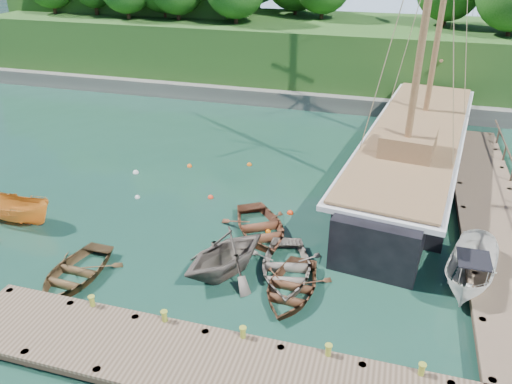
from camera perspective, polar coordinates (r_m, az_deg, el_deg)
ground at (r=22.86m, az=-2.45°, el=-7.82°), size 160.00×160.00×0.00m
dock_near at (r=17.44m, az=-2.96°, el=-19.68°), size 20.00×3.20×1.10m
dock_east at (r=28.27m, az=25.19°, el=-2.21°), size 3.20×24.00×1.10m
bollard_0 at (r=20.82m, az=-17.90°, el=-13.51°), size 0.26×0.26×0.45m
bollard_1 at (r=19.55m, az=-10.22°, el=-15.58°), size 0.26×0.26×0.45m
bollard_2 at (r=18.67m, az=-1.48°, el=-17.57°), size 0.26×0.26×0.45m
bollard_3 at (r=18.25m, az=8.09°, el=-19.26°), size 0.26×0.26×0.45m
rowboat_0 at (r=23.11m, az=-19.95°, el=-9.29°), size 3.20×4.38×0.89m
rowboat_1 at (r=22.15m, az=-3.51°, el=-9.17°), size 5.39×5.62×2.28m
rowboat_2 at (r=21.02m, az=3.94°, el=-11.53°), size 3.15×4.28×0.86m
rowboat_3 at (r=22.01m, az=3.37°, el=-9.45°), size 4.14×5.14×0.94m
rowboat_4 at (r=24.72m, az=0.50°, el=-4.79°), size 5.24×5.69×0.96m
motorboat_orange at (r=28.44m, az=-25.42°, el=-3.10°), size 4.26×1.76×1.62m
cabin_boat_white at (r=23.09m, az=23.01°, el=-9.96°), size 3.03×5.24×1.91m
schooner at (r=31.64m, az=17.43°, el=3.91°), size 8.28×29.16×21.71m
mooring_buoy_0 at (r=28.76m, az=-13.40°, el=-0.65°), size 0.30×0.30×0.30m
mooring_buoy_1 at (r=28.08m, az=-5.21°, el=-0.67°), size 0.32×0.32×0.32m
mooring_buoy_2 at (r=26.49m, az=3.92°, el=-2.47°), size 0.34×0.34×0.34m
mooring_buoy_3 at (r=28.40m, az=10.61°, el=-0.71°), size 0.29×0.29×0.29m
mooring_buoy_4 at (r=32.02m, az=-7.61°, el=2.90°), size 0.32×0.32×0.32m
mooring_buoy_5 at (r=31.93m, az=-0.77°, el=3.08°), size 0.33×0.33×0.33m
mooring_buoy_6 at (r=31.76m, az=-13.57°, el=2.12°), size 0.36×0.36×0.36m
mooring_buoy_7 at (r=24.86m, az=1.38°, el=-4.60°), size 0.27×0.27×0.27m
headland at (r=53.09m, az=-5.31°, el=19.11°), size 51.00×19.31×12.90m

